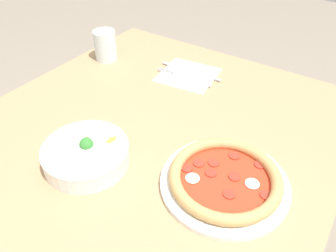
# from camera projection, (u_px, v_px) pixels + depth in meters

# --- Properties ---
(dining_table) EXTENTS (1.16, 0.94, 0.77)m
(dining_table) POSITION_uv_depth(u_px,v_px,m) (137.00, 174.00, 0.89)
(dining_table) COLOR tan
(dining_table) RESTS_ON ground_plane
(pizza) EXTENTS (0.28, 0.28, 0.04)m
(pizza) POSITION_uv_depth(u_px,v_px,m) (225.00, 179.00, 0.71)
(pizza) COLOR white
(pizza) RESTS_ON dining_table
(bowl) EXTENTS (0.20, 0.20, 0.07)m
(bowl) POSITION_uv_depth(u_px,v_px,m) (86.00, 153.00, 0.76)
(bowl) COLOR white
(bowl) RESTS_ON dining_table
(napkin) EXTENTS (0.20, 0.20, 0.00)m
(napkin) POSITION_uv_depth(u_px,v_px,m) (188.00, 75.00, 1.09)
(napkin) COLOR white
(napkin) RESTS_ON dining_table
(fork) EXTENTS (0.01, 0.20, 0.00)m
(fork) POSITION_uv_depth(u_px,v_px,m) (184.00, 77.00, 1.07)
(fork) COLOR silver
(fork) RESTS_ON napkin
(knife) EXTENTS (0.02, 0.23, 0.01)m
(knife) POSITION_uv_depth(u_px,v_px,m) (194.00, 72.00, 1.10)
(knife) COLOR silver
(knife) RESTS_ON napkin
(glass) EXTENTS (0.08, 0.08, 0.10)m
(glass) POSITION_uv_depth(u_px,v_px,m) (105.00, 45.00, 1.15)
(glass) COLOR silver
(glass) RESTS_ON dining_table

